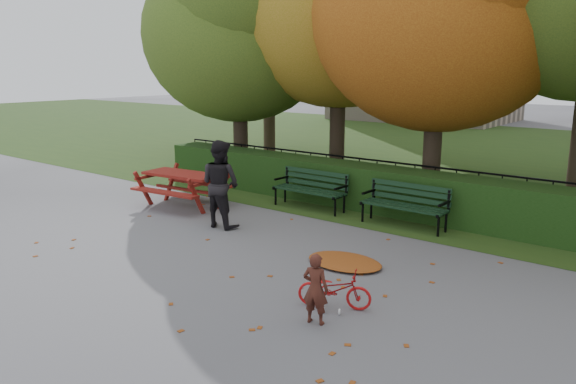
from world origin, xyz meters
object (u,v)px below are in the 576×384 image
Objects in this scene: tree_a at (241,20)px; picnic_table at (183,180)px; bicycle at (334,289)px; child at (316,289)px; bench_right at (406,202)px; adult at (220,184)px; bench_left at (312,186)px.

tree_a is 5.51m from picnic_table.
child is at bearing 163.06° from bicycle.
tree_a reaches higher than child.
bench_right is 1.78× the size of bicycle.
picnic_table is at bearing -20.77° from adult.
child is (1.17, -4.81, -0.05)m from bench_right.
tree_a reaches higher than bench_right.
child is at bearing -41.85° from tree_a.
bench_left and bench_right have the same top height.
picnic_table is 2.01m from adult.
child is (7.46, -6.68, -4.05)m from tree_a.
child is 4.82m from adult.
bicycle is at bearing 152.79° from adult.
bench_left is 1.00× the size of adult.
child is 0.52× the size of adult.
adult reaches higher than bench_left.
adult is (1.89, -0.63, 0.27)m from picnic_table.
picnic_table is 2.02× the size of bicycle.
bench_left is 2.47m from adult.
bench_right is at bearing 13.27° from picnic_table.
adult is 1.77× the size of bicycle.
bench_right reaches higher than picnic_table.
bench_left is at bearing 28.89° from picnic_table.
child is 0.59m from bicycle.
adult reaches higher than bench_right.
picnic_table is (-4.86, -1.75, 0.11)m from bench_right.
adult is at bearing -141.33° from bench_right.
bicycle is (4.07, -1.89, -0.63)m from adult.
child is at bearing -53.37° from bench_left.
child is 0.93× the size of bicycle.
picnic_table is at bearing -40.12° from child.
picnic_table is at bearing -144.60° from bench_left.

